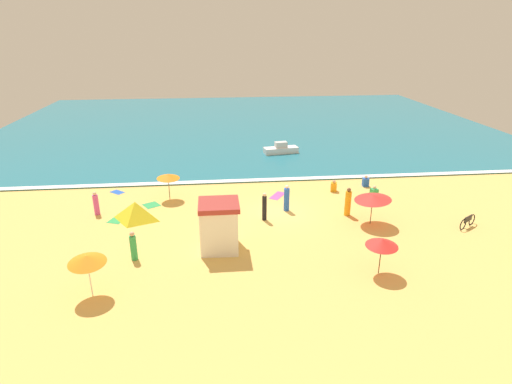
% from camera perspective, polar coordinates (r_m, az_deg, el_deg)
% --- Properties ---
extents(ground_plane, '(60.00, 60.00, 0.00)m').
position_cam_1_polar(ground_plane, '(28.33, 3.04, -2.76)').
color(ground_plane, '#EDBC60').
extents(ocean_water, '(60.00, 44.00, 0.10)m').
position_cam_1_polar(ocean_water, '(54.92, -1.48, 9.22)').
color(ocean_water, teal).
rests_on(ocean_water, ground_plane).
extents(wave_breaker_foam, '(57.00, 0.70, 0.01)m').
position_cam_1_polar(wave_breaker_foam, '(34.09, 1.43, 1.70)').
color(wave_breaker_foam, white).
rests_on(wave_breaker_foam, ocean_water).
extents(lifeguard_cabana, '(2.19, 2.11, 2.81)m').
position_cam_1_polar(lifeguard_cabana, '(23.23, -4.97, -4.58)').
color(lifeguard_cabana, white).
rests_on(lifeguard_cabana, ground_plane).
extents(beach_umbrella_1, '(2.05, 2.06, 1.98)m').
position_cam_1_polar(beach_umbrella_1, '(21.67, 16.69, -6.55)').
color(beach_umbrella_1, '#4C3823').
rests_on(beach_umbrella_1, ground_plane).
extents(beach_umbrella_2, '(2.11, 2.12, 2.17)m').
position_cam_1_polar(beach_umbrella_2, '(20.49, -21.93, -8.44)').
color(beach_umbrella_2, silver).
rests_on(beach_umbrella_2, ground_plane).
extents(beach_umbrella_3, '(2.18, 2.19, 1.98)m').
position_cam_1_polar(beach_umbrella_3, '(30.46, -11.80, 2.12)').
color(beach_umbrella_3, '#4C3823').
rests_on(beach_umbrella_3, ground_plane).
extents(beach_umbrella_4, '(2.51, 2.50, 2.02)m').
position_cam_1_polar(beach_umbrella_4, '(27.01, 15.53, -0.73)').
color(beach_umbrella_4, '#4C3823').
rests_on(beach_umbrella_4, ground_plane).
extents(beach_tent, '(2.78, 2.49, 1.23)m').
position_cam_1_polar(beach_tent, '(28.09, -15.96, -2.46)').
color(beach_tent, yellow).
rests_on(beach_tent, ground_plane).
extents(parked_bicycle, '(1.57, 1.02, 0.76)m').
position_cam_1_polar(parked_bicycle, '(29.21, 26.71, -3.56)').
color(parked_bicycle, black).
rests_on(parked_bicycle, ground_plane).
extents(beachgoer_0, '(0.39, 0.39, 1.64)m').
position_cam_1_polar(beachgoer_0, '(23.34, -16.25, -7.09)').
color(beachgoer_0, green).
rests_on(beachgoer_0, ground_plane).
extents(beachgoer_1, '(0.36, 0.36, 1.86)m').
position_cam_1_polar(beachgoer_1, '(26.85, 1.15, -2.03)').
color(beachgoer_1, black).
rests_on(beachgoer_1, ground_plane).
extents(beachgoer_2, '(0.55, 0.55, 1.92)m').
position_cam_1_polar(beachgoer_2, '(28.19, 12.33, -1.39)').
color(beachgoer_2, orange).
rests_on(beachgoer_2, ground_plane).
extents(beachgoer_3, '(0.55, 0.55, 0.90)m').
position_cam_1_polar(beachgoer_3, '(32.32, 10.48, 0.74)').
color(beachgoer_3, orange).
rests_on(beachgoer_3, ground_plane).
extents(beachgoer_4, '(0.46, 0.46, 1.82)m').
position_cam_1_polar(beachgoer_4, '(28.33, 4.16, -0.91)').
color(beachgoer_4, blue).
rests_on(beachgoer_4, ground_plane).
extents(beachgoer_5, '(0.56, 0.56, 0.80)m').
position_cam_1_polar(beachgoer_5, '(32.11, 15.69, 0.03)').
color(beachgoer_5, green).
rests_on(beachgoer_5, ground_plane).
extents(beachgoer_6, '(0.44, 0.44, 1.59)m').
position_cam_1_polar(beachgoer_6, '(29.66, -20.82, -1.51)').
color(beachgoer_6, '#D84CA5').
rests_on(beachgoer_6, ground_plane).
extents(beachgoer_7, '(0.47, 0.47, 0.90)m').
position_cam_1_polar(beachgoer_7, '(33.89, 14.61, 1.37)').
color(beachgoer_7, blue).
rests_on(beachgoer_7, ground_plane).
extents(beach_towel_0, '(1.21, 1.16, 0.01)m').
position_cam_1_polar(beach_towel_0, '(33.39, -18.26, -0.02)').
color(beach_towel_0, blue).
rests_on(beach_towel_0, ground_plane).
extents(beach_towel_1, '(1.37, 1.71, 0.01)m').
position_cam_1_polar(beach_towel_1, '(28.75, -18.07, -3.46)').
color(beach_towel_1, green).
rests_on(beach_towel_1, ground_plane).
extents(beach_towel_2, '(1.40, 1.42, 0.01)m').
position_cam_1_polar(beach_towel_2, '(30.30, -13.95, -1.73)').
color(beach_towel_2, green).
rests_on(beach_towel_2, ground_plane).
extents(beach_towel_3, '(1.48, 1.77, 0.01)m').
position_cam_1_polar(beach_towel_3, '(31.09, 2.93, -0.50)').
color(beach_towel_3, '#D84CA5').
rests_on(beach_towel_3, ground_plane).
extents(small_boat_0, '(3.46, 1.63, 1.11)m').
position_cam_1_polar(small_boat_0, '(41.49, 3.38, 5.80)').
color(small_boat_0, white).
rests_on(small_boat_0, ocean_water).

